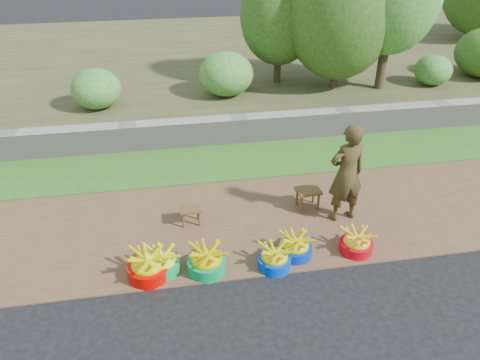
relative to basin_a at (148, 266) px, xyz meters
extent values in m
plane|color=black|center=(1.87, -0.26, -0.18)|extent=(120.00, 120.00, 0.00)
cube|color=brown|center=(1.87, 0.99, -0.17)|extent=(80.00, 2.50, 0.02)
cube|color=#356C22|center=(1.87, 2.99, -0.16)|extent=(80.00, 1.50, 0.04)
cube|color=gray|center=(1.87, 3.84, 0.09)|extent=(80.00, 0.35, 0.55)
cube|color=#484828|center=(1.87, 8.74, 0.07)|extent=(80.00, 10.00, 0.50)
cylinder|color=#382D1A|center=(4.41, 5.37, 0.84)|extent=(0.17, 0.17, 1.04)
ellipsoid|color=#32591C|center=(4.41, 5.37, 2.11)|extent=(2.50, 2.50, 3.12)
cylinder|color=#382D1A|center=(5.45, 5.11, 1.06)|extent=(0.21, 0.21, 1.49)
cylinder|color=#382D1A|center=(10.27, 8.85, 0.79)|extent=(0.16, 0.16, 0.95)
cylinder|color=#382D1A|center=(3.17, 5.96, 0.83)|extent=(0.17, 0.17, 1.03)
ellipsoid|color=#32591C|center=(3.17, 5.96, 1.90)|extent=(1.82, 1.82, 2.28)
ellipsoid|color=#468833|center=(-0.98, 4.98, 0.73)|extent=(1.04, 1.04, 0.83)
ellipsoid|color=#468833|center=(1.83, 5.28, 0.81)|extent=(1.22, 1.22, 0.98)
ellipsoid|color=#468833|center=(6.80, 5.15, 0.67)|extent=(0.88, 0.88, 0.70)
cylinder|color=#D40500|center=(0.00, 0.00, -0.08)|extent=(0.55, 0.55, 0.20)
ellipsoid|color=#C4BD03|center=(0.00, 0.00, 0.07)|extent=(0.48, 0.48, 0.31)
cylinder|color=#06994C|center=(0.18, 0.08, -0.10)|extent=(0.47, 0.47, 0.17)
ellipsoid|color=yellow|center=(0.18, 0.08, 0.03)|extent=(0.41, 0.41, 0.27)
cylinder|color=#048E4B|center=(0.77, -0.02, -0.09)|extent=(0.52, 0.52, 0.19)
ellipsoid|color=#C6AB00|center=(0.77, -0.02, 0.06)|extent=(0.46, 0.46, 0.30)
cylinder|color=#0039C5|center=(1.68, -0.09, -0.10)|extent=(0.46, 0.46, 0.16)
ellipsoid|color=#C3BC08|center=(1.68, -0.09, 0.03)|extent=(0.40, 0.40, 0.26)
cylinder|color=#0527A9|center=(2.02, 0.09, -0.10)|extent=(0.47, 0.47, 0.17)
ellipsoid|color=#C6B607|center=(2.02, 0.09, 0.03)|extent=(0.42, 0.42, 0.27)
cylinder|color=#C00312|center=(2.90, 0.03, -0.10)|extent=(0.47, 0.47, 0.17)
ellipsoid|color=gold|center=(2.90, 0.03, 0.03)|extent=(0.41, 0.41, 0.27)
cube|color=brown|center=(0.65, 1.09, 0.10)|extent=(0.32, 0.25, 0.04)
cylinder|color=brown|center=(0.53, 1.00, -0.04)|extent=(0.03, 0.03, 0.24)
cylinder|color=brown|center=(0.77, 1.01, -0.04)|extent=(0.03, 0.03, 0.24)
cylinder|color=brown|center=(0.53, 1.17, -0.04)|extent=(0.03, 0.03, 0.24)
cylinder|color=brown|center=(0.77, 1.18, -0.04)|extent=(0.03, 0.03, 0.24)
cube|color=brown|center=(2.54, 1.21, 0.15)|extent=(0.40, 0.32, 0.04)
cylinder|color=brown|center=(2.40, 1.10, -0.02)|extent=(0.04, 0.04, 0.29)
cylinder|color=brown|center=(2.69, 1.12, -0.02)|extent=(0.04, 0.04, 0.29)
cylinder|color=brown|center=(2.39, 1.30, -0.02)|extent=(0.04, 0.04, 0.29)
cylinder|color=brown|center=(2.68, 1.32, -0.02)|extent=(0.04, 0.04, 0.29)
imported|color=black|center=(2.98, 0.84, 0.63)|extent=(0.63, 0.46, 1.59)
camera|label=1|loc=(0.39, -4.82, 4.10)|focal=35.00mm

